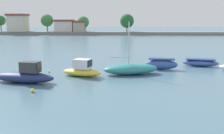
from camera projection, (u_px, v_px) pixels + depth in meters
The scene contains 8 objects.
moored_boat_2 at pixel (25, 76), 22.60m from camera, with size 5.79×2.68×1.86m.
moored_boat_3 at pixel (82, 70), 25.17m from camera, with size 4.24×2.70×1.67m.
moored_boat_4 at pixel (131, 69), 26.02m from camera, with size 5.87×3.42×5.21m.
moored_boat_5 at pixel (162, 64), 28.63m from camera, with size 3.58×1.51×1.23m.
moored_boat_6 at pixel (200, 63), 30.59m from camera, with size 4.29×2.23×0.87m.
mooring_buoy_2 at pixel (32, 90), 19.60m from camera, with size 0.30×0.30×0.30m, color yellow.
mooring_buoy_3 at pixel (49, 71), 26.95m from camera, with size 0.28×0.28×0.28m, color white.
distant_shoreline at pixel (80, 28), 94.33m from camera, with size 101.24×7.42×7.44m.
Camera 1 is at (5.11, -8.84, 5.41)m, focal length 41.79 mm.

